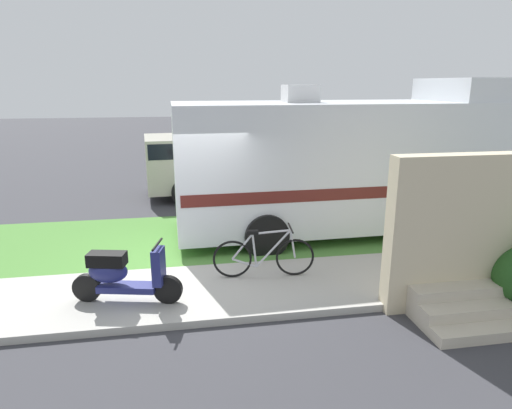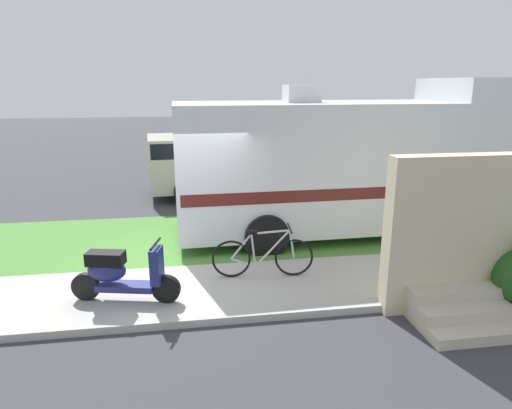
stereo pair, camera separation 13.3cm
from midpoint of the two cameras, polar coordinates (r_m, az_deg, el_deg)
ground_plane at (r=8.59m, az=-9.50°, el=-8.05°), size 80.00×80.00×0.00m
sidewalk at (r=7.47m, az=-9.42°, el=-11.25°), size 24.00×2.00×0.12m
grass_strip at (r=9.97m, az=-9.60°, el=-4.44°), size 24.00×3.40×0.08m
motorhome_rv at (r=10.22m, az=12.00°, el=5.32°), size 7.76×2.63×3.49m
scooter at (r=7.12m, az=-17.38°, el=-8.58°), size 1.68×0.63×0.97m
bicycle at (r=7.69m, az=0.52°, el=-6.64°), size 1.76×0.52×0.89m
pickup_truck_near at (r=13.81m, az=-5.69°, el=5.28°), size 5.50×2.53×1.85m
porch_steps at (r=7.23m, az=23.58°, el=-5.47°), size 2.00×1.26×2.40m
bottle_green at (r=8.97m, az=23.23°, el=-6.56°), size 0.08×0.08×0.25m
bottle_spare at (r=9.05m, az=19.94°, el=-5.98°), size 0.06×0.06×0.25m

